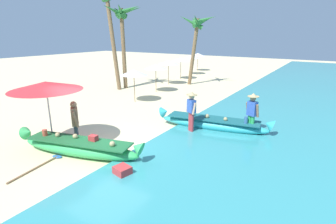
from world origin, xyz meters
TOP-DOWN VIEW (x-y plane):
  - ground_plane at (0.00, 0.00)m, footprint 80.00×80.00m
  - boat_green_foreground at (-0.21, -0.90)m, footprint 4.62×1.85m
  - boat_cyan_midground at (2.58, 3.76)m, footprint 4.89×1.53m
  - person_vendor_hatted at (1.98, 2.92)m, footprint 0.57×0.45m
  - person_tourist_customer at (-0.77, -0.53)m, footprint 0.56×0.50m
  - person_vendor_assistant at (4.10, 4.00)m, footprint 0.58×0.44m
  - patio_umbrella_large at (-1.71, -0.86)m, footprint 2.46×2.46m
  - parasol_row_0 at (-3.28, 5.77)m, footprint 1.60×1.60m
  - parasol_row_1 at (-3.80, 8.74)m, footprint 1.60×1.60m
  - parasol_row_2 at (-4.59, 11.64)m, footprint 1.60×1.60m
  - parasol_row_3 at (-5.02, 14.36)m, footprint 1.60×1.60m
  - parasol_row_4 at (-5.51, 17.36)m, footprint 1.60×1.60m
  - parasol_row_5 at (-6.17, 20.10)m, footprint 1.60×1.60m
  - palm_tree_tall_inland at (-7.22, 7.99)m, footprint 2.86×2.48m
  - palm_tree_leaning_seaward at (-2.62, 12.54)m, footprint 2.75×2.98m
  - palm_tree_mid_cluster at (-6.56, 8.68)m, footprint 2.77×2.91m
  - cooler_box at (1.93, -1.19)m, footprint 0.51×0.48m
  - paddle at (-0.63, -2.02)m, footprint 0.49×1.90m

SIDE VIEW (x-z plane):
  - ground_plane at x=0.00m, z-range 0.00..0.00m
  - paddle at x=-0.63m, z-range 0.00..0.06m
  - cooler_box at x=1.93m, z-range 0.00..0.31m
  - boat_cyan_midground at x=2.58m, z-range -0.13..0.69m
  - boat_green_foreground at x=-0.21m, z-range -0.12..0.72m
  - person_tourist_customer at x=-0.77m, z-range 0.11..1.83m
  - person_vendor_assistant at x=4.10m, z-range 0.13..1.86m
  - person_vendor_hatted at x=1.98m, z-range 0.14..1.88m
  - parasol_row_0 at x=-3.28m, z-range 0.79..2.70m
  - parasol_row_1 at x=-3.80m, z-range 0.79..2.70m
  - parasol_row_2 at x=-4.59m, z-range 0.79..2.70m
  - parasol_row_3 at x=-5.02m, z-range 0.79..2.70m
  - parasol_row_4 at x=-5.51m, z-range 0.79..2.70m
  - parasol_row_5 at x=-6.17m, z-range 0.79..2.70m
  - patio_umbrella_large at x=-1.71m, z-range 1.02..3.37m
  - palm_tree_leaning_seaward at x=-2.62m, z-range 1.57..6.93m
  - palm_tree_mid_cluster at x=-6.56m, z-range 1.92..7.84m
  - palm_tree_tall_inland at x=-7.22m, z-range 2.12..9.30m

